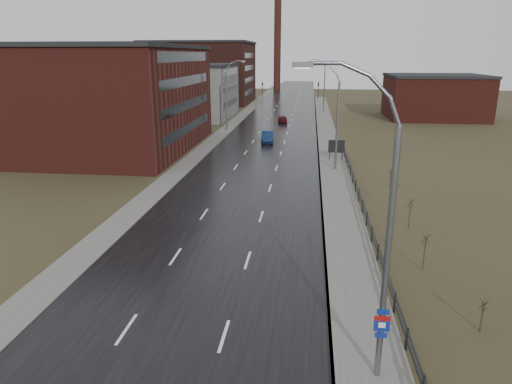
% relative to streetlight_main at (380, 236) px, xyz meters
% --- Properties ---
extents(road, '(14.00, 300.00, 0.06)m').
position_rel_streetlight_main_xyz_m(road, '(-8.47, 58.00, -6.03)').
color(road, black).
rests_on(road, ground).
extents(sidewalk_right, '(3.20, 180.00, 0.18)m').
position_rel_streetlight_main_xyz_m(sidewalk_right, '(0.13, 33.00, -5.97)').
color(sidewalk_right, '#595651').
rests_on(sidewalk_right, ground).
extents(curb_right, '(0.16, 180.00, 0.18)m').
position_rel_streetlight_main_xyz_m(curb_right, '(-1.39, 33.00, -5.97)').
color(curb_right, slate).
rests_on(curb_right, ground).
extents(sidewalk_left, '(2.40, 260.00, 0.12)m').
position_rel_streetlight_main_xyz_m(sidewalk_left, '(-16.67, 58.00, -6.00)').
color(sidewalk_left, '#595651').
rests_on(sidewalk_left, ground).
extents(warehouse_near, '(22.44, 28.56, 13.50)m').
position_rel_streetlight_main_xyz_m(warehouse_near, '(-29.46, 43.00, 0.70)').
color(warehouse_near, '#471914').
rests_on(warehouse_near, ground).
extents(warehouse_mid, '(16.32, 20.40, 10.50)m').
position_rel_streetlight_main_xyz_m(warehouse_mid, '(-26.46, 76.00, -0.80)').
color(warehouse_mid, slate).
rests_on(warehouse_mid, ground).
extents(warehouse_far, '(26.52, 24.48, 15.50)m').
position_rel_streetlight_main_xyz_m(warehouse_far, '(-31.47, 106.00, 1.70)').
color(warehouse_far, '#331611').
rests_on(warehouse_far, ground).
extents(building_right, '(18.36, 16.32, 8.50)m').
position_rel_streetlight_main_xyz_m(building_right, '(21.83, 80.00, -1.80)').
color(building_right, '#471914').
rests_on(building_right, ground).
extents(smokestack, '(2.70, 2.70, 30.70)m').
position_rel_streetlight_main_xyz_m(smokestack, '(-14.47, 148.00, 9.44)').
color(smokestack, '#331611').
rests_on(smokestack, ground).
extents(streetlight_main, '(3.91, 0.29, 12.11)m').
position_rel_streetlight_main_xyz_m(streetlight_main, '(0.00, 0.00, 0.00)').
color(streetlight_main, slate).
rests_on(streetlight_main, ground).
extents(streetlight_right_mid, '(3.36, 0.28, 11.35)m').
position_rel_streetlight_main_xyz_m(streetlight_right_mid, '(0.03, 34.00, -0.22)').
color(streetlight_right_mid, slate).
rests_on(streetlight_right_mid, ground).
extents(streetlight_left, '(3.36, 0.28, 11.35)m').
position_rel_streetlight_main_xyz_m(streetlight_left, '(-16.17, 60.00, -0.22)').
color(streetlight_left, slate).
rests_on(streetlight_left, ground).
extents(streetlight_right_far, '(3.36, 0.28, 11.35)m').
position_rel_streetlight_main_xyz_m(streetlight_right_far, '(0.03, 88.00, -0.22)').
color(streetlight_right_far, slate).
rests_on(streetlight_right_far, ground).
extents(guardrail, '(0.10, 53.05, 1.10)m').
position_rel_streetlight_main_xyz_m(guardrail, '(1.83, 16.32, -5.35)').
color(guardrail, black).
rests_on(guardrail, ground).
extents(shrub_b, '(0.39, 0.41, 1.63)m').
position_rel_streetlight_main_xyz_m(shrub_b, '(5.53, 3.84, -5.20)').
color(shrub_b, '#382D23').
rests_on(shrub_b, ground).
extents(shrub_c, '(0.56, 0.59, 2.36)m').
position_rel_streetlight_main_xyz_m(shrub_c, '(4.32, 9.97, -4.80)').
color(shrub_c, '#382D23').
rests_on(shrub_c, ground).
extents(shrub_d, '(0.55, 0.58, 2.31)m').
position_rel_streetlight_main_xyz_m(shrub_d, '(4.87, 16.93, -4.83)').
color(shrub_d, '#382D23').
rests_on(shrub_d, ground).
extents(shrub_e, '(0.65, 0.68, 2.74)m').
position_rel_streetlight_main_xyz_m(shrub_e, '(4.54, 21.30, -4.60)').
color(shrub_e, '#382D23').
rests_on(shrub_e, ground).
extents(shrub_f, '(0.41, 0.43, 1.70)m').
position_rel_streetlight_main_xyz_m(shrub_f, '(5.31, 28.24, -5.16)').
color(shrub_f, '#382D23').
rests_on(shrub_f, ground).
extents(billboard, '(1.91, 0.17, 2.57)m').
position_rel_streetlight_main_xyz_m(billboard, '(0.63, 38.54, -4.34)').
color(billboard, black).
rests_on(billboard, ground).
extents(traffic_light_left, '(0.58, 2.73, 5.30)m').
position_rel_streetlight_main_xyz_m(traffic_light_left, '(-16.47, 118.00, -1.46)').
color(traffic_light_left, black).
rests_on(traffic_light_left, ground).
extents(traffic_light_right, '(0.58, 2.73, 5.30)m').
position_rel_streetlight_main_xyz_m(traffic_light_right, '(-0.47, 118.00, -1.46)').
color(traffic_light_right, black).
rests_on(traffic_light_right, ground).
extents(car_near, '(1.93, 4.93, 1.60)m').
position_rel_streetlight_main_xyz_m(car_near, '(-8.58, 49.53, -5.26)').
color(car_near, '#0D2045').
rests_on(car_near, ground).
extents(car_far, '(2.01, 4.19, 1.38)m').
position_rel_streetlight_main_xyz_m(car_far, '(-7.65, 69.63, -5.37)').
color(car_far, '#460B0F').
rests_on(car_far, ground).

